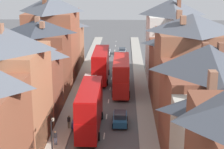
% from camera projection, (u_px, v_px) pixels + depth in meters
% --- Properties ---
extents(pavement_left, '(2.20, 104.00, 0.14)m').
position_uv_depth(pavement_left, '(76.00, 96.00, 57.00)').
color(pavement_left, '#A8A399').
rests_on(pavement_left, ground).
extents(pavement_right, '(2.20, 104.00, 0.14)m').
position_uv_depth(pavement_right, '(143.00, 97.00, 56.67)').
color(pavement_right, '#A8A399').
rests_on(pavement_right, ground).
extents(centre_line_dashes, '(0.14, 97.80, 0.01)m').
position_uv_depth(centre_line_dashes, '(109.00, 101.00, 54.92)').
color(centre_line_dashes, silver).
rests_on(centre_line_dashes, ground).
extents(terrace_row_left, '(8.00, 73.05, 14.47)m').
position_uv_depth(terrace_row_left, '(14.00, 83.00, 42.35)').
color(terrace_row_left, '#935138').
rests_on(terrace_row_left, ground).
extents(terrace_row_right, '(8.00, 65.01, 14.13)m').
position_uv_depth(terrace_row_right, '(201.00, 95.00, 38.61)').
color(terrace_row_right, '#A36042').
rests_on(terrace_row_right, ground).
extents(double_decker_bus_lead, '(2.74, 10.80, 5.30)m').
position_uv_depth(double_decker_bus_lead, '(121.00, 74.00, 58.63)').
color(double_decker_bus_lead, red).
rests_on(double_decker_bus_lead, ground).
extents(double_decker_bus_mid_street, '(2.74, 10.80, 5.30)m').
position_uv_depth(double_decker_bus_mid_street, '(101.00, 64.00, 64.77)').
color(double_decker_bus_mid_street, '#B70F0F').
rests_on(double_decker_bus_mid_street, ground).
extents(double_decker_bus_far_approaching, '(2.74, 10.80, 5.30)m').
position_uv_depth(double_decker_bus_far_approaching, '(90.00, 108.00, 44.36)').
color(double_decker_bus_far_approaching, '#B70F0F').
rests_on(double_decker_bus_far_approaching, ground).
extents(car_near_blue, '(1.90, 4.15, 1.59)m').
position_uv_depth(car_near_blue, '(122.00, 51.00, 85.21)').
color(car_near_blue, '#B7BABF').
rests_on(car_near_blue, ground).
extents(car_near_silver, '(1.90, 4.02, 1.70)m').
position_uv_depth(car_near_silver, '(120.00, 118.00, 46.32)').
color(car_near_silver, '#236093').
rests_on(car_near_silver, ground).
extents(car_parked_left_a, '(1.90, 3.94, 1.71)m').
position_uv_depth(car_parked_left_a, '(80.00, 119.00, 46.16)').
color(car_parked_left_a, navy).
rests_on(car_parked_left_a, ground).
extents(car_parked_left_b, '(1.90, 4.06, 1.59)m').
position_uv_depth(car_parked_left_b, '(106.00, 52.00, 84.61)').
color(car_parked_left_b, silver).
rests_on(car_parked_left_b, ground).
extents(delivery_van, '(2.20, 5.20, 2.41)m').
position_uv_depth(delivery_van, '(90.00, 84.00, 58.63)').
color(delivery_van, silver).
rests_on(delivery_van, ground).
extents(pedestrian_mid_right, '(0.36, 0.22, 1.61)m').
position_uv_depth(pedestrian_mid_right, '(55.00, 137.00, 40.66)').
color(pedestrian_mid_right, '#3D4256').
rests_on(pedestrian_mid_right, pavement_left).
extents(pedestrian_far_left, '(0.36, 0.22, 1.61)m').
position_uv_depth(pedestrian_far_left, '(69.00, 121.00, 44.98)').
color(pedestrian_far_left, brown).
rests_on(pedestrian_far_left, pavement_left).
extents(street_lamp, '(0.20, 1.12, 5.50)m').
position_uv_depth(street_lamp, '(52.00, 144.00, 34.13)').
color(street_lamp, black).
rests_on(street_lamp, ground).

